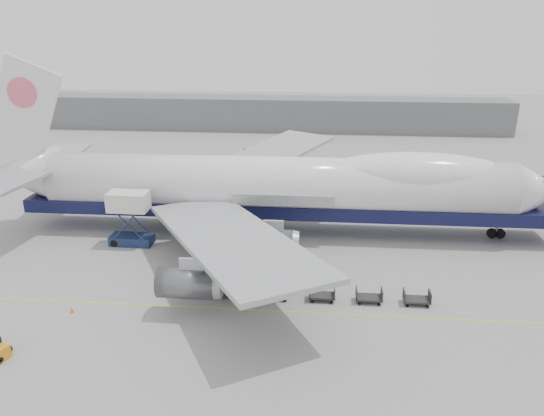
# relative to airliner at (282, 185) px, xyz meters

# --- Properties ---
(ground) EXTENTS (260.00, 260.00, 0.00)m
(ground) POSITION_rel_airliner_xyz_m (-0.64, -12.00, -5.62)
(ground) COLOR gray
(ground) RESTS_ON ground
(apron_line) EXTENTS (60.00, 0.15, 0.01)m
(apron_line) POSITION_rel_airliner_xyz_m (-0.64, -18.00, -5.62)
(apron_line) COLOR gold
(apron_line) RESTS_ON ground
(hangar) EXTENTS (110.00, 8.00, 7.00)m
(hangar) POSITION_rel_airliner_xyz_m (-10.64, 58.00, -2.12)
(hangar) COLOR slate
(hangar) RESTS_ON ground
(airliner) EXTENTS (67.00, 55.30, 19.98)m
(airliner) POSITION_rel_airliner_xyz_m (0.00, 0.00, 0.00)
(airliner) COLOR white
(airliner) RESTS_ON ground
(catering_truck) EXTENTS (4.67, 3.30, 6.02)m
(catering_truck) POSITION_rel_airliner_xyz_m (-16.25, -5.21, -2.20)
(catering_truck) COLOR #19264C
(catering_truck) RESTS_ON ground
(traffic_cone) EXTENTS (0.33, 0.33, 0.49)m
(traffic_cone) POSITION_rel_airliner_xyz_m (-16.58, -19.70, -5.39)
(traffic_cone) COLOR #EC5C0C
(traffic_cone) RESTS_ON ground
(dolly_0) EXTENTS (2.30, 1.35, 1.30)m
(dolly_0) POSITION_rel_airliner_xyz_m (-7.72, -15.72, -5.09)
(dolly_0) COLOR #2D2D30
(dolly_0) RESTS_ON ground
(dolly_1) EXTENTS (2.30, 1.35, 1.30)m
(dolly_1) POSITION_rel_airliner_xyz_m (-3.59, -15.72, -5.09)
(dolly_1) COLOR #2D2D30
(dolly_1) RESTS_ON ground
(dolly_2) EXTENTS (2.30, 1.35, 1.30)m
(dolly_2) POSITION_rel_airliner_xyz_m (0.53, -15.72, -5.09)
(dolly_2) COLOR #2D2D30
(dolly_2) RESTS_ON ground
(dolly_3) EXTENTS (2.30, 1.35, 1.30)m
(dolly_3) POSITION_rel_airliner_xyz_m (4.66, -15.72, -5.09)
(dolly_3) COLOR #2D2D30
(dolly_3) RESTS_ON ground
(dolly_4) EXTENTS (2.30, 1.35, 1.30)m
(dolly_4) POSITION_rel_airliner_xyz_m (8.79, -15.72, -5.09)
(dolly_4) COLOR #2D2D30
(dolly_4) RESTS_ON ground
(dolly_5) EXTENTS (2.30, 1.35, 1.30)m
(dolly_5) POSITION_rel_airliner_xyz_m (12.92, -15.72, -5.09)
(dolly_5) COLOR #2D2D30
(dolly_5) RESTS_ON ground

